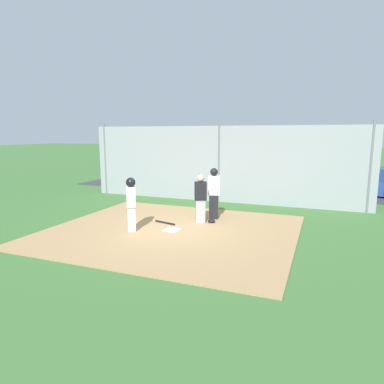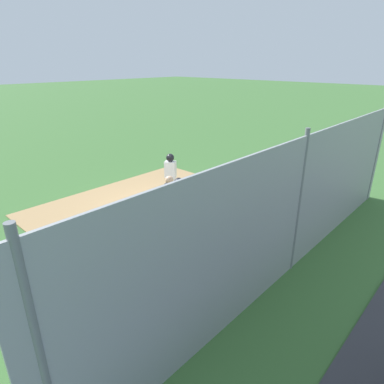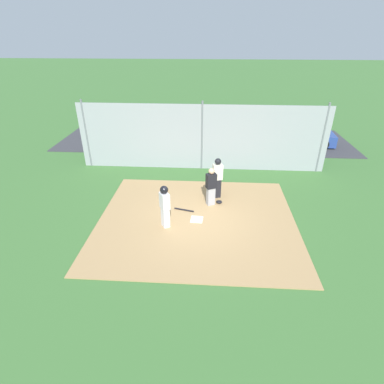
# 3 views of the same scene
# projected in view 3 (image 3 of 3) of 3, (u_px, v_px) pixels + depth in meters

# --- Properties ---
(ground_plane) EXTENTS (140.00, 140.00, 0.00)m
(ground_plane) POSITION_uv_depth(u_px,v_px,m) (197.00, 220.00, 11.15)
(ground_plane) COLOR #3D6B33
(dirt_infield) EXTENTS (7.20, 6.40, 0.03)m
(dirt_infield) POSITION_uv_depth(u_px,v_px,m) (197.00, 220.00, 11.14)
(dirt_infield) COLOR #A88456
(dirt_infield) RESTS_ON ground_plane
(home_plate) EXTENTS (0.47, 0.47, 0.02)m
(home_plate) POSITION_uv_depth(u_px,v_px,m) (197.00, 219.00, 11.13)
(home_plate) COLOR white
(home_plate) RESTS_ON dirt_infield
(catcher) EXTENTS (0.45, 0.39, 1.57)m
(catcher) POSITION_uv_depth(u_px,v_px,m) (211.00, 186.00, 11.74)
(catcher) COLOR #9E9EA3
(catcher) RESTS_ON dirt_infield
(umpire) EXTENTS (0.44, 0.36, 1.72)m
(umpire) POSITION_uv_depth(u_px,v_px,m) (217.00, 177.00, 12.24)
(umpire) COLOR black
(umpire) RESTS_ON dirt_infield
(runner) EXTENTS (0.42, 0.46, 1.59)m
(runner) POSITION_uv_depth(u_px,v_px,m) (165.00, 204.00, 10.36)
(runner) COLOR silver
(runner) RESTS_ON dirt_infield
(baseball_bat) EXTENTS (0.78, 0.26, 0.06)m
(baseball_bat) POSITION_uv_depth(u_px,v_px,m) (184.00, 210.00, 11.68)
(baseball_bat) COLOR black
(baseball_bat) RESTS_ON dirt_infield
(catcher_mask) EXTENTS (0.24, 0.20, 0.12)m
(catcher_mask) POSITION_uv_depth(u_px,v_px,m) (219.00, 202.00, 12.16)
(catcher_mask) COLOR black
(catcher_mask) RESTS_ON dirt_infield
(backstop_fence) EXTENTS (12.00, 0.10, 3.35)m
(backstop_fence) POSITION_uv_depth(u_px,v_px,m) (202.00, 138.00, 14.60)
(backstop_fence) COLOR #93999E
(backstop_fence) RESTS_ON ground_plane
(parking_lot) EXTENTS (18.00, 5.20, 0.04)m
(parking_lot) POSITION_uv_depth(u_px,v_px,m) (204.00, 140.00, 19.21)
(parking_lot) COLOR #38383D
(parking_lot) RESTS_ON ground_plane
(parked_car_blue) EXTENTS (4.31, 2.10, 1.28)m
(parked_car_blue) POSITION_uv_depth(u_px,v_px,m) (298.00, 135.00, 18.28)
(parked_car_blue) COLOR #28428C
(parked_car_blue) RESTS_ON parking_lot
(parked_car_dark) EXTENTS (4.30, 2.09, 1.28)m
(parked_car_dark) POSITION_uv_depth(u_px,v_px,m) (253.00, 135.00, 18.27)
(parked_car_dark) COLOR black
(parked_car_dark) RESTS_ON parking_lot
(parked_car_silver) EXTENTS (4.35, 2.20, 1.28)m
(parked_car_silver) POSITION_uv_depth(u_px,v_px,m) (164.00, 131.00, 19.01)
(parked_car_silver) COLOR #B2B2B7
(parked_car_silver) RESTS_ON parking_lot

